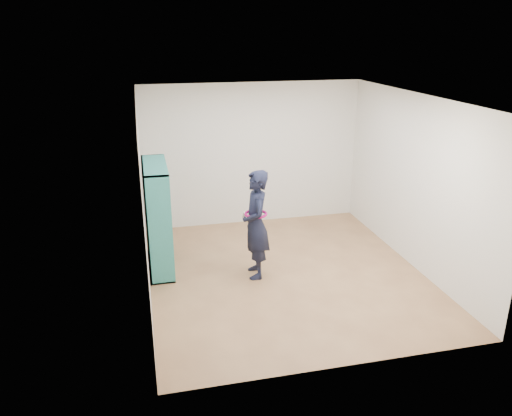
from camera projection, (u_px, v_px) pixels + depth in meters
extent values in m
plane|color=brown|center=(286.00, 274.00, 7.50)|extent=(4.50, 4.50, 0.00)
plane|color=white|center=(290.00, 98.00, 6.62)|extent=(4.50, 4.50, 0.00)
cube|color=silver|center=(143.00, 202.00, 6.63)|extent=(0.02, 4.50, 2.60)
cube|color=silver|center=(415.00, 182.00, 7.49)|extent=(0.02, 4.50, 2.60)
cube|color=silver|center=(252.00, 155.00, 9.12)|extent=(4.00, 0.02, 2.60)
cube|color=silver|center=(352.00, 258.00, 5.00)|extent=(4.00, 0.02, 2.60)
cube|color=#297F72|center=(160.00, 232.00, 6.92)|extent=(0.36, 0.03, 1.63)
cube|color=#297F72|center=(156.00, 204.00, 8.02)|extent=(0.36, 0.03, 1.63)
cube|color=#297F72|center=(161.00, 265.00, 7.74)|extent=(0.36, 1.22, 0.03)
cube|color=#297F72|center=(154.00, 165.00, 7.20)|extent=(0.36, 1.22, 0.03)
cube|color=#297F72|center=(146.00, 218.00, 7.44)|extent=(0.03, 1.22, 1.63)
cube|color=#297F72|center=(158.00, 222.00, 7.29)|extent=(0.33, 0.03, 1.58)
cube|color=#297F72|center=(157.00, 213.00, 7.65)|extent=(0.33, 0.03, 1.58)
cube|color=#297F72|center=(159.00, 241.00, 7.61)|extent=(0.33, 1.17, 0.03)
cube|color=#297F72|center=(158.00, 217.00, 7.47)|extent=(0.33, 1.17, 0.03)
cube|color=#297F72|center=(156.00, 192.00, 7.34)|extent=(0.33, 1.17, 0.03)
cube|color=beige|center=(164.00, 272.00, 7.36)|extent=(0.22, 0.14, 0.09)
cube|color=black|center=(162.00, 245.00, 7.15)|extent=(0.18, 0.16, 0.24)
cube|color=maroon|center=(161.00, 220.00, 7.02)|extent=(0.18, 0.16, 0.22)
cube|color=silver|center=(158.00, 198.00, 6.96)|extent=(0.22, 0.14, 0.06)
cube|color=navy|center=(163.00, 257.00, 7.64)|extent=(0.18, 0.16, 0.28)
cube|color=brown|center=(161.00, 233.00, 7.50)|extent=(0.18, 0.16, 0.28)
cube|color=#BFB28C|center=(159.00, 213.00, 7.45)|extent=(0.22, 0.14, 0.09)
cube|color=#26594C|center=(157.00, 184.00, 7.24)|extent=(0.18, 0.16, 0.26)
cube|color=beige|center=(161.00, 248.00, 8.00)|extent=(0.18, 0.16, 0.23)
cube|color=black|center=(159.00, 229.00, 7.95)|extent=(0.22, 0.14, 0.06)
cube|color=maroon|center=(158.00, 200.00, 7.73)|extent=(0.18, 0.16, 0.29)
cube|color=silver|center=(156.00, 175.00, 7.59)|extent=(0.18, 0.16, 0.30)
imported|color=black|center=(256.00, 225.00, 7.19)|extent=(0.43, 0.61, 1.62)
torus|color=#B10D67|center=(256.00, 214.00, 7.14)|extent=(0.36, 0.36, 0.04)
cube|color=silver|center=(244.00, 216.00, 7.23)|extent=(0.03, 0.11, 0.14)
cube|color=black|center=(244.00, 216.00, 7.23)|extent=(0.03, 0.11, 0.14)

